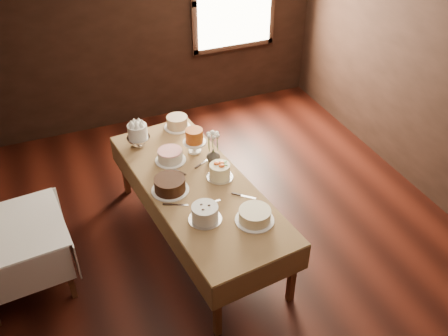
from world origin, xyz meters
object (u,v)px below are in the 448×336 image
cake_meringue (138,136)px  cake_server_e (180,205)px  cake_chocolate (170,185)px  cake_caramel (194,142)px  display_table (197,188)px  cake_flowers (220,172)px  cake_server_b (248,197)px  cake_cream (255,216)px  cake_server_a (213,202)px  flower_vase (213,156)px  cake_speckled (177,123)px  cake_server_c (174,169)px  side_table (14,236)px  cake_swirl (205,214)px  cake_server_d (205,161)px  cake_lattice (170,156)px

cake_meringue → cake_server_e: cake_meringue is taller
cake_chocolate → cake_caramel: bearing=50.2°
display_table → cake_caramel: cake_caramel is taller
cake_server_e → cake_meringue: bearing=119.7°
cake_flowers → cake_server_b: bearing=-70.8°
cake_chocolate → cake_cream: (0.57, -0.70, -0.01)m
cake_flowers → cake_server_a: size_ratio=1.11×
display_table → cake_server_b: cake_server_b is taller
cake_meringue → flower_vase: size_ratio=1.80×
cake_caramel → cake_speckled: bearing=92.0°
cake_server_a → flower_vase: flower_vase is taller
cake_flowers → cake_server_c: bearing=141.0°
cake_flowers → cake_caramel: bearing=98.0°
side_table → cake_server_a: (1.76, -0.37, 0.11)m
cake_caramel → cake_chocolate: bearing=-129.8°
cake_caramel → cake_server_e: cake_caramel is taller
cake_swirl → cake_cream: cake_swirl is taller
cake_caramel → cake_flowers: (0.07, -0.53, -0.05)m
cake_caramel → cake_server_e: (-0.42, -0.77, -0.12)m
cake_speckled → cake_cream: 1.77m
cake_meringue → cake_cream: size_ratio=0.76×
cake_swirl → cake_server_c: (-0.03, 0.83, -0.07)m
display_table → cake_caramel: bearing=71.9°
cake_flowers → cake_server_d: cake_flowers is taller
cake_meringue → cake_lattice: 0.47m
cake_flowers → flower_vase: size_ratio=1.80×
cake_meringue → cake_server_d: cake_meringue is taller
cake_meringue → cake_swirl: 1.41m
cake_cream → cake_server_d: cake_cream is taller
display_table → cake_flowers: cake_flowers is taller
cake_lattice → cake_server_e: size_ratio=1.37×
cake_speckled → flower_vase: bearing=-80.2°
side_table → cake_flowers: 1.97m
display_table → cake_server_e: (-0.25, -0.25, 0.06)m
cake_chocolate → cake_flowers: bearing=0.5°
cake_lattice → display_table: bearing=-75.8°
cake_lattice → cake_speckled: bearing=65.5°
display_table → cake_server_e: 0.36m
cake_meringue → cake_chocolate: 0.88m
cake_swirl → cake_server_d: (0.32, 0.84, -0.07)m
cake_cream → cake_server_b: bearing=74.9°
cake_server_d → flower_vase: bearing=-55.6°
cake_cream → flower_vase: 0.98m
cake_speckled → flower_vase: (0.13, -0.78, 0.01)m
cake_speckled → cake_chocolate: cake_speckled is taller
cake_lattice → cake_server_c: (-0.02, -0.16, -0.05)m
display_table → flower_vase: size_ratio=16.95×
display_table → cake_lattice: bearing=104.2°
cake_meringue → cake_caramel: 0.62m
side_table → cake_lattice: 1.66m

